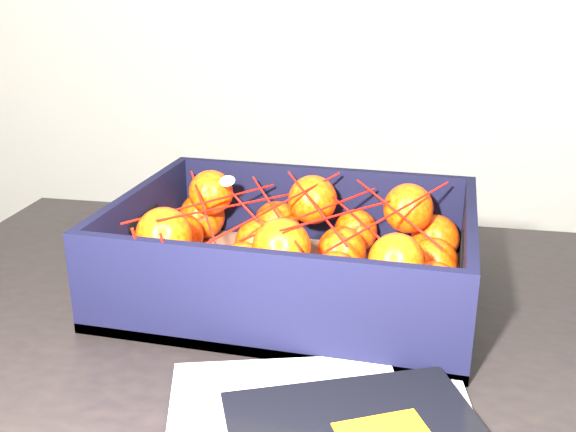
# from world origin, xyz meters

# --- Properties ---
(table) EXTENTS (1.24, 0.87, 0.75)m
(table) POSITION_xyz_m (0.06, 0.19, 0.65)
(table) COLOR black
(table) RESTS_ON ground
(produce_crate) EXTENTS (0.42, 0.31, 0.12)m
(produce_crate) POSITION_xyz_m (-0.04, 0.31, 0.79)
(produce_crate) COLOR brown
(produce_crate) RESTS_ON table
(clementine_heap) EXTENTS (0.40, 0.30, 0.11)m
(clementine_heap) POSITION_xyz_m (-0.05, 0.31, 0.81)
(clementine_heap) COLOR #EF3605
(clementine_heap) RESTS_ON produce_crate
(mesh_net) EXTENTS (0.35, 0.28, 0.09)m
(mesh_net) POSITION_xyz_m (-0.05, 0.30, 0.86)
(mesh_net) COLOR red
(mesh_net) RESTS_ON clementine_heap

